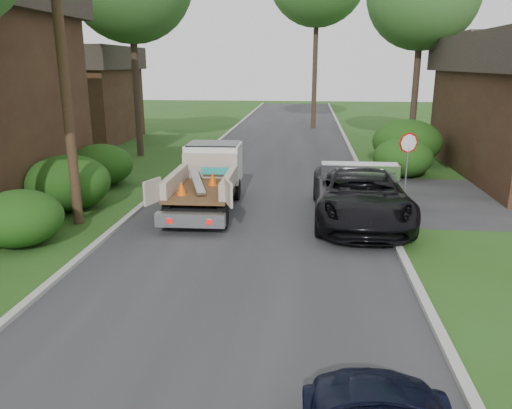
{
  "coord_description": "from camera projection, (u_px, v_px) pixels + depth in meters",
  "views": [
    {
      "loc": [
        1.58,
        -9.28,
        4.82
      ],
      "look_at": [
        0.26,
        3.49,
        1.2
      ],
      "focal_mm": 35.0,
      "sensor_mm": 36.0,
      "label": 1
    }
  ],
  "objects": [
    {
      "name": "flatbed_truck",
      "position": [
        209.0,
        174.0,
        17.44
      ],
      "size": [
        2.55,
        5.47,
        2.05
      ],
      "rotation": [
        0.0,
        0.0,
        0.02
      ],
      "color": "black",
      "rests_on": "ground"
    },
    {
      "name": "hedge_right_b",
      "position": [
        407.0,
        142.0,
        24.72
      ],
      "size": [
        3.38,
        3.38,
        2.21
      ],
      "primitive_type": "ellipsoid",
      "color": "#113F0E",
      "rests_on": "ground"
    },
    {
      "name": "hedge_left_c",
      "position": [
        101.0,
        165.0,
        20.36
      ],
      "size": [
        2.6,
        2.6,
        1.7
      ],
      "primitive_type": "ellipsoid",
      "color": "#113F0E",
      "rests_on": "ground"
    },
    {
      "name": "stop_sign",
      "position": [
        408.0,
        152.0,
        17.97
      ],
      "size": [
        0.71,
        0.32,
        2.48
      ],
      "color": "slate",
      "rests_on": "ground"
    },
    {
      "name": "road",
      "position": [
        266.0,
        189.0,
        19.92
      ],
      "size": [
        8.0,
        90.0,
        0.02
      ],
      "primitive_type": "cube",
      "color": "#28282B",
      "rests_on": "ground"
    },
    {
      "name": "hedge_left_b",
      "position": [
        68.0,
        183.0,
        16.96
      ],
      "size": [
        2.86,
        2.86,
        1.87
      ],
      "primitive_type": "ellipsoid",
      "color": "#113F0E",
      "rests_on": "ground"
    },
    {
      "name": "black_pickup",
      "position": [
        360.0,
        194.0,
        15.76
      ],
      "size": [
        2.86,
        6.19,
        1.72
      ],
      "primitive_type": "imported",
      "rotation": [
        0.0,
        0.0,
        0.0
      ],
      "color": "black",
      "rests_on": "ground"
    },
    {
      "name": "hedge_left_a",
      "position": [
        19.0,
        218.0,
        13.62
      ],
      "size": [
        2.34,
        2.34,
        1.53
      ],
      "primitive_type": "ellipsoid",
      "color": "#113F0E",
      "rests_on": "ground"
    },
    {
      "name": "hedge_right_a",
      "position": [
        403.0,
        158.0,
        21.99
      ],
      "size": [
        2.6,
        2.6,
        1.7
      ],
      "primitive_type": "ellipsoid",
      "color": "#113F0E",
      "rests_on": "ground"
    },
    {
      "name": "house_left_far",
      "position": [
        72.0,
        93.0,
        31.91
      ],
      "size": [
        7.56,
        7.56,
        6.0
      ],
      "color": "#382117",
      "rests_on": "ground"
    },
    {
      "name": "utility_pole",
      "position": [
        62.0,
        51.0,
        14.25
      ],
      "size": [
        2.42,
        1.25,
        10.0
      ],
      "color": "#382619",
      "rests_on": "ground"
    },
    {
      "name": "curb_right",
      "position": [
        371.0,
        190.0,
        19.5
      ],
      "size": [
        0.2,
        90.0,
        0.12
      ],
      "primitive_type": "cube",
      "color": "#9E9E99",
      "rests_on": "ground"
    },
    {
      "name": "curb_left",
      "position": [
        166.0,
        185.0,
        20.31
      ],
      "size": [
        0.2,
        90.0,
        0.12
      ],
      "primitive_type": "cube",
      "color": "#9E9E99",
      "rests_on": "ground"
    },
    {
      "name": "ground",
      "position": [
        226.0,
        305.0,
        10.34
      ],
      "size": [
        120.0,
        120.0,
        0.0
      ],
      "primitive_type": "plane",
      "color": "#234513",
      "rests_on": "ground"
    }
  ]
}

